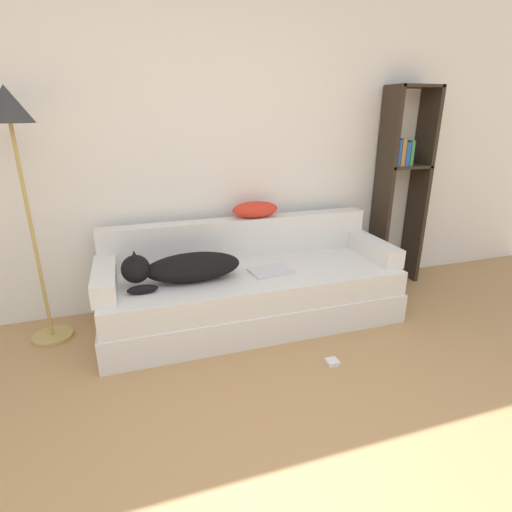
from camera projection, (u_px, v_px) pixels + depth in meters
The scene contains 11 objects.
wall_back at pixel (204, 138), 3.10m from camera, with size 6.96×0.06×2.70m.
couch at pixel (252, 296), 3.07m from camera, with size 2.23×0.82×0.41m.
couch_backrest at pixel (240, 238), 3.25m from camera, with size 2.19×0.15×0.32m.
couch_arm_left at pixel (105, 279), 2.67m from camera, with size 0.15×0.63×0.14m.
couch_arm_right at pixel (373, 248), 3.27m from camera, with size 0.15×0.63×0.14m.
dog at pixel (182, 268), 2.76m from camera, with size 0.81×0.27×0.25m.
laptop at pixel (270, 271), 2.97m from camera, with size 0.32×0.24×0.02m.
throw_pillow at pixel (255, 209), 3.21m from camera, with size 0.38×0.21×0.13m.
bookshelf at pixel (402, 178), 3.56m from camera, with size 0.42×0.26×1.75m.
floor_lamp at pixel (13, 136), 2.42m from camera, with size 0.28×0.28×1.69m.
power_adapter at pixel (332, 362), 2.58m from camera, with size 0.08×0.08×0.03m.
Camera 1 is at (-0.61, -0.70, 1.54)m, focal length 28.00 mm.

